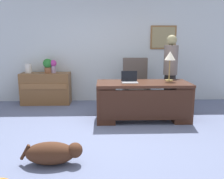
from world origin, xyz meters
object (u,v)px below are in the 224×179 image
Objects in this scene: armchair at (136,86)px; vase_with_flowers at (53,65)px; person_standing at (170,72)px; desk at (143,100)px; laptop at (129,80)px; credenza at (46,88)px; dog_lying at (53,153)px; vase_empty at (28,68)px; potted_plant at (48,65)px; desk_lamp at (170,58)px.

armchair is 2.14m from vase_with_flowers.
desk is at bearing -134.39° from person_standing.
vase_with_flowers is at bearing 142.60° from laptop.
person_standing reaches higher than credenza.
armchair reaches higher than dog_lying.
vase_with_flowers is at bearing 100.78° from dog_lying.
vase_with_flowers reaches higher than vase_empty.
potted_plant is at bearing 0.00° from vase_empty.
armchair is 5.13× the size of vase_empty.
laptop is 0.52× the size of desk_lamp.
armchair is at bearing 162.16° from person_standing.
armchair is at bearing 90.98° from desk.
potted_plant reaches higher than vase_with_flowers.
dog_lying is 2.29× the size of potted_plant.
desk_lamp reaches higher than laptop.
armchair is 0.69× the size of person_standing.
vase_empty is at bearing 111.22° from dog_lying.
desk is 5.18× the size of potted_plant.
vase_with_flowers is at bearing 155.31° from desk_lamp.
dog_lying is 2.57× the size of laptop.
person_standing is at bearing 35.53° from laptop.
desk is 2.68m from potted_plant.
laptop reaches higher than dog_lying.
laptop reaches higher than credenza.
credenza is 3.14m from person_standing.
person_standing is (0.75, 0.77, 0.47)m from desk.
armchair is at bearing -8.21° from vase_empty.
desk is at bearing -161.52° from desk_lamp.
desk is 2.32m from dog_lying.
person_standing reaches higher than desk_lamp.
dog_lying is 3.34m from vase_with_flowers.
vase_empty reaches higher than laptop.
desk is 5.67× the size of vase_with_flowers.
desk_lamp is (0.59, -0.83, 0.74)m from armchair.
laptop reaches higher than desk.
desk is 8.01× the size of vase_empty.
desk is at bearing -32.47° from potted_plant.
person_standing is 0.71m from desk_lamp.
armchair is at bearing -10.03° from potted_plant.
vase_empty is (-1.23, 3.18, 0.77)m from dog_lying.
credenza is 0.71× the size of person_standing.
credenza is 3.42× the size of potted_plant.
vase_empty is at bearing 152.53° from desk.
vase_empty is (-0.42, 0.00, 0.52)m from credenza.
desk is 1.51× the size of credenza.
laptop is at bearing -104.82° from armchair.
potted_plant is at bearing 147.53° from desk.
vase_empty is 0.50m from potted_plant.
credenza is 0.63m from vase_with_flowers.
vase_empty reaches higher than credenza.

